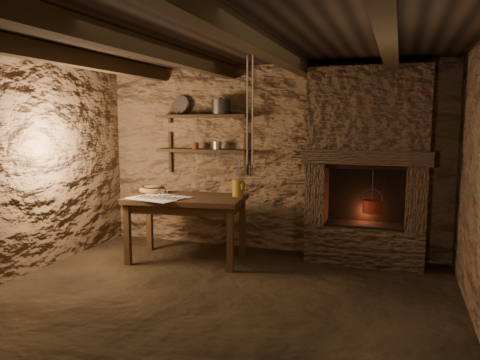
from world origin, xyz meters
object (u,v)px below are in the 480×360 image
(stoneware_jug, at_px, (238,180))
(iron_stockpot, at_px, (221,108))
(wooden_bowl, at_px, (153,190))
(red_pot, at_px, (372,206))
(work_table, at_px, (187,226))

(stoneware_jug, height_order, iron_stockpot, iron_stockpot)
(stoneware_jug, xyz_separation_m, wooden_bowl, (-1.10, -0.10, -0.16))
(wooden_bowl, distance_m, red_pot, 2.68)
(stoneware_jug, distance_m, red_pot, 1.60)
(wooden_bowl, distance_m, iron_stockpot, 1.37)
(stoneware_jug, xyz_separation_m, iron_stockpot, (-0.39, 0.43, 0.87))
(work_table, distance_m, wooden_bowl, 0.67)
(wooden_bowl, bearing_deg, work_table, -12.92)
(stoneware_jug, height_order, red_pot, stoneware_jug)
(iron_stockpot, bearing_deg, work_table, -106.65)
(wooden_bowl, xyz_separation_m, red_pot, (2.65, 0.42, -0.12))
(red_pot, bearing_deg, iron_stockpot, 176.44)
(work_table, xyz_separation_m, iron_stockpot, (0.20, 0.66, 1.43))
(work_table, distance_m, iron_stockpot, 1.59)
(work_table, height_order, red_pot, red_pot)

